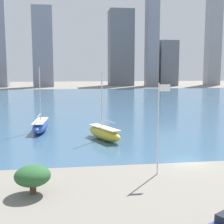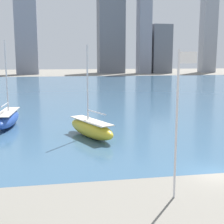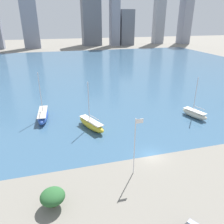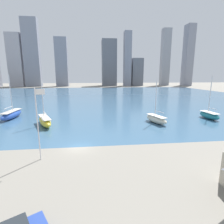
# 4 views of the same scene
# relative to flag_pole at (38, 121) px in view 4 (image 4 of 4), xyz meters

# --- Properties ---
(ground_plane) EXTENTS (500.00, 500.00, 0.00)m
(ground_plane) POSITION_rel_flag_pole_xyz_m (4.62, 3.49, -5.18)
(ground_plane) COLOR gray
(harbor_water) EXTENTS (180.00, 140.00, 0.00)m
(harbor_water) POSITION_rel_flag_pole_xyz_m (4.62, 73.49, -5.18)
(harbor_water) COLOR #385B7A
(harbor_water) RESTS_ON ground_plane
(flag_pole) EXTENTS (1.24, 0.14, 9.43)m
(flag_pole) POSITION_rel_flag_pole_xyz_m (0.00, 0.00, 0.00)
(flag_pole) COLOR silver
(flag_pole) RESTS_ON ground_plane
(distant_city_skyline) EXTENTS (219.39, 21.82, 66.39)m
(distant_city_skyline) POSITION_rel_flag_pole_xyz_m (-9.38, 171.67, 22.26)
(distant_city_skyline) COLOR slate
(distant_city_skyline) RESTS_ON ground_plane
(sailboat_yellow) EXTENTS (5.39, 8.81, 10.38)m
(sailboat_yellow) POSITION_rel_flag_pole_xyz_m (-3.72, 16.54, -4.13)
(sailboat_yellow) COLOR yellow
(sailboat_yellow) RESTS_ON harbor_water
(sailboat_teal) EXTENTS (2.76, 6.66, 10.98)m
(sailboat_teal) POSITION_rel_flag_pole_xyz_m (36.60, 18.35, -4.22)
(sailboat_teal) COLOR #1E757F
(sailboat_teal) RESTS_ON harbor_water
(sailboat_cream) EXTENTS (4.05, 7.19, 9.87)m
(sailboat_cream) POSITION_rel_flag_pole_xyz_m (21.59, 15.82, -4.22)
(sailboat_cream) COLOR beige
(sailboat_cream) RESTS_ON harbor_water
(sailboat_blue) EXTENTS (2.86, 9.69, 11.20)m
(sailboat_blue) POSITION_rel_flag_pole_xyz_m (-13.99, 24.34, -4.13)
(sailboat_blue) COLOR #284CA8
(sailboat_blue) RESTS_ON harbor_water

